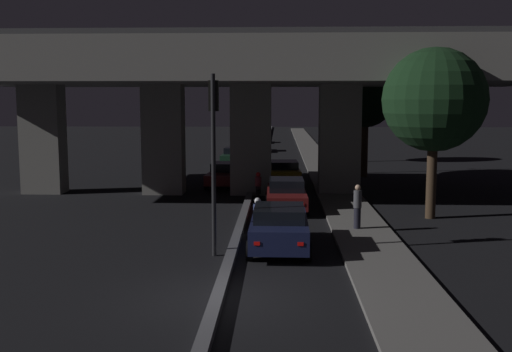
# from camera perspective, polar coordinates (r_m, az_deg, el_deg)

# --- Properties ---
(ground_plane) EXTENTS (200.00, 200.00, 0.00)m
(ground_plane) POSITION_cam_1_polar(r_m,az_deg,el_deg) (15.28, -3.57, -11.57)
(ground_plane) COLOR black
(median_divider) EXTENTS (0.32, 126.00, 0.21)m
(median_divider) POSITION_cam_1_polar(r_m,az_deg,el_deg) (49.64, 0.51, 1.62)
(median_divider) COLOR #4C4C51
(median_divider) RESTS_ON ground_plane
(sidewalk_right) EXTENTS (2.23, 126.00, 0.13)m
(sidewalk_right) POSITION_cam_1_polar(r_m,az_deg,el_deg) (42.78, 6.38, 0.63)
(sidewalk_right) COLOR #5B5956
(sidewalk_right) RESTS_ON ground_plane
(elevated_overpass) EXTENTS (30.01, 11.48, 8.65)m
(elevated_overpass) POSITION_cam_1_polar(r_m,az_deg,el_deg) (31.47, -0.94, 9.95)
(elevated_overpass) COLOR gray
(elevated_overpass) RESTS_ON ground_plane
(traffic_light_left_of_median) EXTENTS (0.30, 0.49, 5.74)m
(traffic_light_left_of_median) POSITION_cam_1_polar(r_m,az_deg,el_deg) (18.77, -4.06, 4.04)
(traffic_light_left_of_median) COLOR black
(traffic_light_left_of_median) RESTS_ON ground_plane
(street_lamp) EXTENTS (2.73, 0.32, 7.83)m
(street_lamp) POSITION_cam_1_polar(r_m,az_deg,el_deg) (40.23, 5.56, 6.82)
(street_lamp) COLOR #2D2D30
(street_lamp) RESTS_ON ground_plane
(car_dark_blue_lead) EXTENTS (2.02, 4.34, 1.49)m
(car_dark_blue_lead) POSITION_cam_1_polar(r_m,az_deg,el_deg) (19.80, 2.23, -4.86)
(car_dark_blue_lead) COLOR #141938
(car_dark_blue_lead) RESTS_ON ground_plane
(car_dark_red_second) EXTENTS (1.94, 4.75, 1.42)m
(car_dark_red_second) POSITION_cam_1_polar(r_m,az_deg,el_deg) (27.15, 2.90, -1.71)
(car_dark_red_second) COLOR #591414
(car_dark_red_second) RESTS_ON ground_plane
(car_taxi_yellow_third) EXTENTS (2.08, 4.14, 1.42)m
(car_taxi_yellow_third) POSITION_cam_1_polar(r_m,az_deg,el_deg) (35.22, 2.68, 0.38)
(car_taxi_yellow_third) COLOR gold
(car_taxi_yellow_third) RESTS_ON ground_plane
(car_dark_red_lead_oncoming) EXTENTS (2.15, 4.87, 1.36)m
(car_dark_red_lead_oncoming) POSITION_cam_1_polar(r_m,az_deg,el_deg) (34.67, -2.85, 0.18)
(car_dark_red_lead_oncoming) COLOR #591414
(car_dark_red_lead_oncoming) RESTS_ON ground_plane
(car_dark_green_second_oncoming) EXTENTS (2.07, 4.31, 1.37)m
(car_dark_green_second_oncoming) POSITION_cam_1_polar(r_m,az_deg,el_deg) (45.66, -2.01, 1.89)
(car_dark_green_second_oncoming) COLOR black
(car_dark_green_second_oncoming) RESTS_ON ground_plane
(car_dark_red_third_oncoming) EXTENTS (1.94, 4.48, 1.63)m
(car_dark_red_third_oncoming) POSITION_cam_1_polar(r_m,az_deg,el_deg) (58.53, -0.69, 3.18)
(car_dark_red_third_oncoming) COLOR #591414
(car_dark_red_third_oncoming) RESTS_ON ground_plane
(car_white_fourth_oncoming) EXTENTS (1.85, 4.22, 1.50)m
(car_white_fourth_oncoming) POSITION_cam_1_polar(r_m,az_deg,el_deg) (70.57, -0.44, 3.81)
(car_white_fourth_oncoming) COLOR silver
(car_white_fourth_oncoming) RESTS_ON ground_plane
(motorcycle_white_filtering_near) EXTENTS (0.34, 1.81, 1.42)m
(motorcycle_white_filtering_near) POSITION_cam_1_polar(r_m,az_deg,el_deg) (21.81, 0.16, -4.19)
(motorcycle_white_filtering_near) COLOR black
(motorcycle_white_filtering_near) RESTS_ON ground_plane
(motorcycle_black_filtering_mid) EXTENTS (0.34, 1.86, 1.38)m
(motorcycle_black_filtering_mid) POSITION_cam_1_polar(r_m,az_deg,el_deg) (29.90, 0.21, -1.13)
(motorcycle_black_filtering_mid) COLOR black
(motorcycle_black_filtering_mid) RESTS_ON ground_plane
(pedestrian_on_sidewalk) EXTENTS (0.30, 0.30, 1.66)m
(pedestrian_on_sidewalk) POSITION_cam_1_polar(r_m,az_deg,el_deg) (22.78, 9.64, -2.86)
(pedestrian_on_sidewalk) COLOR black
(pedestrian_on_sidewalk) RESTS_ON sidewalk_right
(roadside_tree_kerbside_near) EXTENTS (4.28, 4.28, 7.10)m
(roadside_tree_kerbside_near) POSITION_cam_1_polar(r_m,az_deg,el_deg) (25.83, 16.62, 6.93)
(roadside_tree_kerbside_near) COLOR #38281C
(roadside_tree_kerbside_near) RESTS_ON ground_plane
(roadside_tree_kerbside_mid) EXTENTS (3.69, 3.69, 6.89)m
(roadside_tree_kerbside_mid) POSITION_cam_1_polar(r_m,az_deg,el_deg) (39.36, 10.38, 7.18)
(roadside_tree_kerbside_mid) COLOR #38281C
(roadside_tree_kerbside_mid) RESTS_ON ground_plane
(roadside_tree_kerbside_far) EXTENTS (4.12, 4.12, 6.93)m
(roadside_tree_kerbside_far) POSITION_cam_1_polar(r_m,az_deg,el_deg) (48.93, 9.32, 7.01)
(roadside_tree_kerbside_far) COLOR #38281C
(roadside_tree_kerbside_far) RESTS_ON ground_plane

